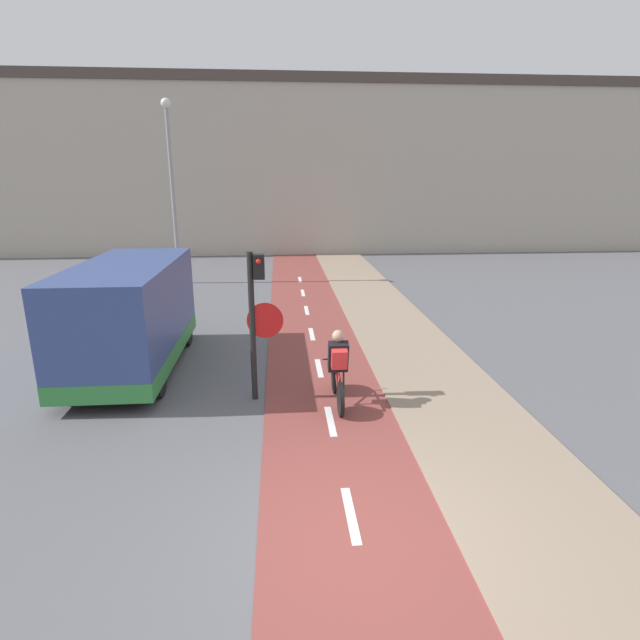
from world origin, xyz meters
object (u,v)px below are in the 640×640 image
(traffic_light_pole, at_px, (257,310))
(van, at_px, (131,318))
(street_lamp_far, at_px, (171,174))
(cyclist_near, at_px, (338,369))

(traffic_light_pole, bearing_deg, van, 147.20)
(street_lamp_far, height_order, cyclist_near, street_lamp_far)
(cyclist_near, height_order, van, van)
(street_lamp_far, relative_size, van, 1.44)
(traffic_light_pole, relative_size, street_lamp_far, 0.41)
(van, bearing_deg, traffic_light_pole, -32.80)
(traffic_light_pole, height_order, van, traffic_light_pole)
(cyclist_near, xyz_separation_m, van, (-4.26, 2.19, 0.46))
(street_lamp_far, relative_size, cyclist_near, 4.25)
(van, bearing_deg, cyclist_near, -27.18)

